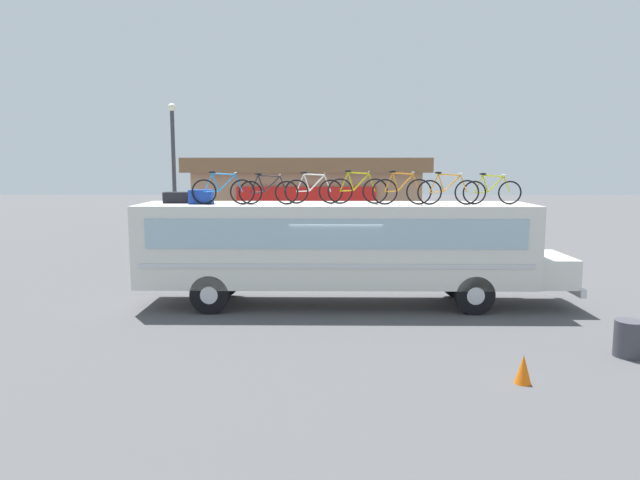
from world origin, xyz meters
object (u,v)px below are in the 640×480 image
rooftop_bicycle_4 (357,190)px  trash_bin (629,339)px  street_lamp (174,181)px  luggage_bag_1 (177,197)px  rooftop_bicycle_1 (223,191)px  rooftop_bicycle_3 (313,190)px  rooftop_bicycle_6 (448,191)px  bus (342,245)px  rooftop_bicycle_2 (268,191)px  rooftop_bicycle_5 (402,191)px  luggage_bag_2 (201,197)px  traffic_cone (523,369)px  rooftop_bicycle_7 (492,191)px

rooftop_bicycle_4 → trash_bin: rooftop_bicycle_4 is taller
rooftop_bicycle_4 → street_lamp: street_lamp is taller
luggage_bag_1 → trash_bin: luggage_bag_1 is taller
luggage_bag_1 → rooftop_bicycle_1: (1.47, -0.66, 0.23)m
rooftop_bicycle_1 → rooftop_bicycle_3: 2.55m
rooftop_bicycle_4 → street_lamp: bearing=146.5°
rooftop_bicycle_3 → rooftop_bicycle_6: bearing=-5.7°
street_lamp → luggage_bag_1: bearing=-74.1°
bus → rooftop_bicycle_2: rooftop_bicycle_2 is taller
rooftop_bicycle_4 → trash_bin: (5.60, -4.41, -2.97)m
rooftop_bicycle_1 → trash_bin: rooftop_bicycle_1 is taller
rooftop_bicycle_5 → street_lamp: 8.79m
luggage_bag_2 → traffic_cone: 9.84m
bus → street_lamp: 7.41m
luggage_bag_2 → rooftop_bicycle_7: (8.23, -0.14, 0.17)m
luggage_bag_2 → trash_bin: luggage_bag_2 is taller
rooftop_bicycle_2 → rooftop_bicycle_4: (2.51, 0.28, 0.03)m
rooftop_bicycle_2 → luggage_bag_1: bearing=166.8°
rooftop_bicycle_4 → rooftop_bicycle_5: bearing=-13.7°
rooftop_bicycle_1 → rooftop_bicycle_3: (2.52, 0.36, -0.01)m
trash_bin → traffic_cone: trash_bin is taller
street_lamp → rooftop_bicycle_6: bearing=-27.0°
trash_bin → street_lamp: size_ratio=0.13×
luggage_bag_1 → traffic_cone: bearing=-38.2°
luggage_bag_1 → rooftop_bicycle_5: (6.47, -0.65, 0.24)m
bus → street_lamp: size_ratio=2.00×
rooftop_bicycle_3 → bus: bearing=1.0°
rooftop_bicycle_3 → rooftop_bicycle_1: bearing=-171.8°
rooftop_bicycle_4 → trash_bin: size_ratio=2.19×
bus → rooftop_bicycle_7: (4.19, -0.25, 1.57)m
rooftop_bicycle_3 → rooftop_bicycle_6: 3.78m
rooftop_bicycle_6 → rooftop_bicycle_7: rooftop_bicycle_6 is taller
rooftop_bicycle_4 → luggage_bag_1: bearing=176.1°
bus → rooftop_bicycle_6: rooftop_bicycle_6 is taller
rooftop_bicycle_2 → trash_bin: bearing=-27.0°
rooftop_bicycle_6 → traffic_cone: (0.32, -5.67, -3.07)m
street_lamp → traffic_cone: bearing=-48.0°
bus → rooftop_bicycle_7: 4.49m
luggage_bag_2 → rooftop_bicycle_7: 8.23m
rooftop_bicycle_3 → trash_bin: rooftop_bicycle_3 is taller
rooftop_bicycle_3 → rooftop_bicycle_5: size_ratio=1.00×
luggage_bag_2 → bus: bearing=1.5°
trash_bin → rooftop_bicycle_7: bearing=113.4°
rooftop_bicycle_5 → street_lamp: (-7.56, 4.49, 0.14)m
rooftop_bicycle_6 → traffic_cone: size_ratio=3.08×
luggage_bag_1 → traffic_cone: size_ratio=1.31×
rooftop_bicycle_5 → trash_bin: (4.38, -4.11, -2.97)m
rooftop_bicycle_6 → rooftop_bicycle_5: bearing=179.0°
rooftop_bicycle_1 → rooftop_bicycle_7: rooftop_bicycle_1 is taller
rooftop_bicycle_4 → rooftop_bicycle_5: rooftop_bicycle_4 is taller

